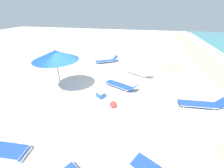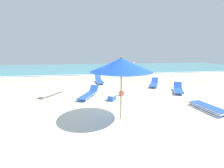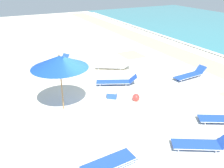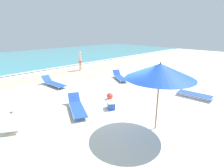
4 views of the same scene
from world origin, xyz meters
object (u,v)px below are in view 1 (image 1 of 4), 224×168
object	(u,v)px
sun_lounger_under_umbrella	(202,104)
beach_ball	(113,104)
sun_lounger_beside_umbrella	(121,85)
lounger_stack	(2,151)
sun_lounger_mid_beach_pair_a	(107,60)
cooler_box	(101,94)
beach_umbrella	(55,55)
sun_lounger_mid_beach_solo	(139,73)

from	to	relation	value
sun_lounger_under_umbrella	beach_ball	bearing A→B (deg)	-81.36
sun_lounger_beside_umbrella	beach_ball	distance (m)	2.15
lounger_stack	beach_ball	xyz separation A→B (m)	(-3.57, 3.26, 0.06)
beach_ball	sun_lounger_mid_beach_pair_a	bearing A→B (deg)	-162.93
cooler_box	lounger_stack	bearing A→B (deg)	-81.59
sun_lounger_under_umbrella	sun_lounger_beside_umbrella	world-z (taller)	sun_lounger_under_umbrella
lounger_stack	sun_lounger_under_umbrella	xyz separation A→B (m)	(-4.62, 7.76, 0.09)
lounger_stack	beach_ball	bearing A→B (deg)	133.57
lounger_stack	beach_ball	world-z (taller)	beach_ball
sun_lounger_mid_beach_pair_a	sun_lounger_beside_umbrella	bearing A→B (deg)	-4.97
sun_lounger_beside_umbrella	cooler_box	xyz separation A→B (m)	(1.33, -0.99, -0.02)
beach_umbrella	sun_lounger_beside_umbrella	bearing A→B (deg)	110.05
cooler_box	sun_lounger_under_umbrella	bearing A→B (deg)	39.02
sun_lounger_under_umbrella	sun_lounger_mid_beach_solo	bearing A→B (deg)	-139.35
sun_lounger_mid_beach_pair_a	beach_ball	size ratio (longest dim) A/B	5.89
sun_lounger_beside_umbrella	sun_lounger_mid_beach_pair_a	bearing A→B (deg)	-130.14
beach_umbrella	sun_lounger_mid_beach_solo	bearing A→B (deg)	128.87
lounger_stack	sun_lounger_beside_umbrella	bearing A→B (deg)	145.75
beach_ball	lounger_stack	bearing A→B (deg)	-42.42
sun_lounger_beside_umbrella	beach_ball	size ratio (longest dim) A/B	6.41
beach_umbrella	sun_lounger_under_umbrella	size ratio (longest dim) A/B	1.15
beach_umbrella	beach_ball	xyz separation A→B (m)	(0.86, 3.44, -2.13)
sun_lounger_under_umbrella	sun_lounger_mid_beach_pair_a	world-z (taller)	sun_lounger_mid_beach_pair_a
sun_lounger_mid_beach_pair_a	sun_lounger_mid_beach_solo	bearing A→B (deg)	23.59
sun_lounger_mid_beach_solo	cooler_box	world-z (taller)	sun_lounger_mid_beach_solo
sun_lounger_beside_umbrella	sun_lounger_mid_beach_solo	xyz separation A→B (m)	(-2.34, 0.98, -0.00)
beach_umbrella	lounger_stack	xyz separation A→B (m)	(4.43, 0.18, -2.19)
beach_umbrella	beach_ball	bearing A→B (deg)	75.93
beach_umbrella	sun_lounger_mid_beach_solo	distance (m)	6.14
lounger_stack	sun_lounger_mid_beach_solo	size ratio (longest dim) A/B	0.84
beach_umbrella	sun_lounger_mid_beach_pair_a	world-z (taller)	beach_umbrella
lounger_stack	sun_lounger_mid_beach_pair_a	xyz separation A→B (m)	(-10.38, 1.17, 0.10)
beach_ball	cooler_box	bearing A→B (deg)	-131.32
beach_ball	sun_lounger_under_umbrella	bearing A→B (deg)	103.08
sun_lounger_under_umbrella	beach_ball	xyz separation A→B (m)	(1.04, -4.49, -0.03)
lounger_stack	sun_lounger_beside_umbrella	xyz separation A→B (m)	(-5.72, 3.33, 0.09)
sun_lounger_beside_umbrella	beach_umbrella	bearing A→B (deg)	-44.92
sun_lounger_mid_beach_solo	beach_ball	world-z (taller)	sun_lounger_mid_beach_solo
lounger_stack	cooler_box	distance (m)	4.97
sun_lounger_under_umbrella	sun_lounger_beside_umbrella	xyz separation A→B (m)	(-1.10, -4.43, -0.00)
beach_umbrella	sun_lounger_mid_beach_pair_a	distance (m)	6.45
beach_umbrella	sun_lounger_mid_beach_solo	world-z (taller)	beach_umbrella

